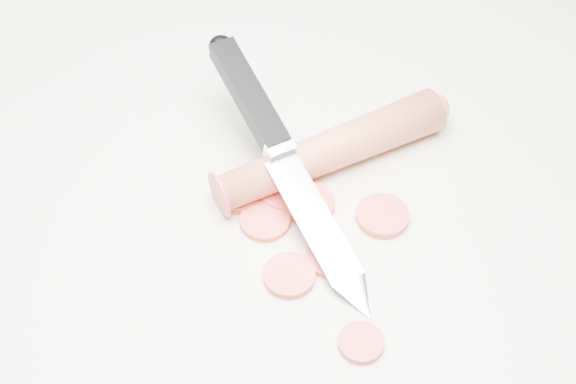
# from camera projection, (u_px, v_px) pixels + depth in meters

# --- Properties ---
(ground) EXTENTS (2.40, 2.40, 0.00)m
(ground) POSITION_uv_depth(u_px,v_px,m) (331.00, 198.00, 0.61)
(ground) COLOR silver
(ground) RESTS_ON ground
(carrot) EXTENTS (0.16, 0.16, 0.03)m
(carrot) POSITION_uv_depth(u_px,v_px,m) (331.00, 150.00, 0.62)
(carrot) COLOR #CA5C38
(carrot) RESTS_ON ground
(carrot_slice_0) EXTENTS (0.04, 0.04, 0.01)m
(carrot_slice_0) POSITION_uv_depth(u_px,v_px,m) (309.00, 204.00, 0.60)
(carrot_slice_0) COLOR #D84039
(carrot_slice_0) RESTS_ON ground
(carrot_slice_1) EXTENTS (0.04, 0.04, 0.01)m
(carrot_slice_1) POSITION_uv_depth(u_px,v_px,m) (289.00, 275.00, 0.56)
(carrot_slice_1) COLOR #D84039
(carrot_slice_1) RESTS_ON ground
(carrot_slice_2) EXTENTS (0.04, 0.04, 0.01)m
(carrot_slice_2) POSITION_uv_depth(u_px,v_px,m) (285.00, 190.00, 0.61)
(carrot_slice_2) COLOR #D84039
(carrot_slice_2) RESTS_ON ground
(carrot_slice_3) EXTENTS (0.03, 0.03, 0.01)m
(carrot_slice_3) POSITION_uv_depth(u_px,v_px,m) (328.00, 257.00, 0.57)
(carrot_slice_3) COLOR #D84039
(carrot_slice_3) RESTS_ON ground
(carrot_slice_4) EXTENTS (0.04, 0.04, 0.01)m
(carrot_slice_4) POSITION_uv_depth(u_px,v_px,m) (382.00, 216.00, 0.60)
(carrot_slice_4) COLOR #D84039
(carrot_slice_4) RESTS_ON ground
(carrot_slice_5) EXTENTS (0.04, 0.04, 0.01)m
(carrot_slice_5) POSITION_uv_depth(u_px,v_px,m) (265.00, 220.00, 0.60)
(carrot_slice_5) COLOR #D84039
(carrot_slice_5) RESTS_ON ground
(carrot_slice_6) EXTENTS (0.03, 0.03, 0.01)m
(carrot_slice_6) POSITION_uv_depth(u_px,v_px,m) (361.00, 343.00, 0.53)
(carrot_slice_6) COLOR #D84039
(carrot_slice_6) RESTS_ON ground
(carrot_slice_7) EXTENTS (0.03, 0.03, 0.01)m
(carrot_slice_7) POSITION_uv_depth(u_px,v_px,m) (239.00, 195.00, 0.61)
(carrot_slice_7) COLOR #D84039
(carrot_slice_7) RESTS_ON ground
(kitchen_knife) EXTENTS (0.19, 0.20, 0.07)m
(kitchen_knife) POSITION_uv_depth(u_px,v_px,m) (289.00, 163.00, 0.59)
(kitchen_knife) COLOR silver
(kitchen_knife) RESTS_ON ground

